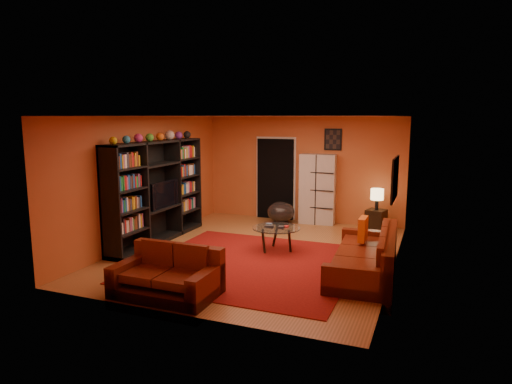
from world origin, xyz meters
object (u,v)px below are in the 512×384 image
at_px(tv, 161,194).
at_px(table_lamp, 377,195).
at_px(entertainment_unit, 157,192).
at_px(bowl_chair, 281,212).
at_px(side_table, 376,220).
at_px(loveseat, 169,275).
at_px(sofa, 369,257).
at_px(storage_cabinet, 317,189).
at_px(coffee_table, 276,230).

xyz_separation_m(tv, table_lamp, (4.11, 2.47, -0.16)).
bearing_deg(tv, entertainment_unit, 144.32).
distance_m(bowl_chair, side_table, 2.25).
relative_size(loveseat, side_table, 2.99).
bearing_deg(sofa, bowl_chair, 127.80).
bearing_deg(loveseat, storage_cabinet, -9.81).
distance_m(tv, sofa, 4.45).
height_order(loveseat, table_lamp, table_lamp).
distance_m(tv, coffee_table, 2.57).
relative_size(loveseat, storage_cabinet, 0.88).
xyz_separation_m(tv, coffee_table, (2.51, 0.14, -0.57)).
distance_m(loveseat, side_table, 5.49).
bearing_deg(table_lamp, storage_cabinet, 169.69).
distance_m(tv, table_lamp, 4.80).
bearing_deg(sofa, storage_cabinet, 114.25).
relative_size(coffee_table, table_lamp, 1.94).
xyz_separation_m(coffee_table, bowl_chair, (-0.65, 2.21, -0.13)).
height_order(coffee_table, side_table, side_table).
xyz_separation_m(entertainment_unit, bowl_chair, (1.91, 2.42, -0.76)).
bearing_deg(side_table, storage_cabinet, 169.69).
height_order(sofa, coffee_table, sofa).
height_order(entertainment_unit, loveseat, entertainment_unit).
height_order(coffee_table, bowl_chair, bowl_chair).
distance_m(sofa, table_lamp, 3.03).
xyz_separation_m(coffee_table, table_lamp, (1.60, 2.33, 0.41)).
bearing_deg(bowl_chair, entertainment_unit, -128.32).
relative_size(entertainment_unit, bowl_chair, 4.53).
distance_m(entertainment_unit, coffee_table, 2.64).
xyz_separation_m(coffee_table, side_table, (1.60, 2.33, -0.18)).
height_order(coffee_table, table_lamp, table_lamp).
height_order(bowl_chair, side_table, bowl_chair).
height_order(loveseat, bowl_chair, loveseat).
xyz_separation_m(loveseat, coffee_table, (0.76, 2.63, 0.14)).
xyz_separation_m(sofa, side_table, (-0.26, 2.97, -0.03)).
relative_size(entertainment_unit, loveseat, 2.00).
bearing_deg(bowl_chair, table_lamp, 3.06).
height_order(entertainment_unit, side_table, entertainment_unit).
relative_size(tv, bowl_chair, 1.45).
xyz_separation_m(tv, loveseat, (1.75, -2.49, -0.71)).
bearing_deg(bowl_chair, sofa, -48.65).
distance_m(entertainment_unit, bowl_chair, 3.17).
height_order(entertainment_unit, coffee_table, entertainment_unit).
distance_m(entertainment_unit, sofa, 4.51).
bearing_deg(tv, sofa, -96.57).
bearing_deg(entertainment_unit, coffee_table, 4.68).
distance_m(sofa, side_table, 2.98).
relative_size(entertainment_unit, sofa, 1.19).
bearing_deg(coffee_table, sofa, -19.04).
distance_m(sofa, bowl_chair, 3.80).
height_order(tv, loveseat, tv).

